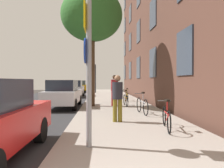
% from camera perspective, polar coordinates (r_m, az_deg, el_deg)
% --- Properties ---
extents(ground_plane, '(41.80, 41.80, 0.00)m').
position_cam_1_polar(ground_plane, '(16.48, -11.90, -4.67)').
color(ground_plane, '#332D28').
extents(road_asphalt, '(7.00, 38.00, 0.01)m').
position_cam_1_polar(road_asphalt, '(16.92, -18.97, -4.54)').
color(road_asphalt, '#2D2D30').
rests_on(road_asphalt, ground).
extents(sidewalk, '(4.20, 38.00, 0.12)m').
position_cam_1_polar(sidewalk, '(16.32, 0.38, -4.49)').
color(sidewalk, '#9E9389').
rests_on(sidewalk, ground).
extents(sign_post, '(0.16, 0.60, 3.39)m').
position_cam_1_polar(sign_post, '(4.71, -6.59, 6.59)').
color(sign_post, gray).
rests_on(sign_post, sidewalk).
extents(traffic_light, '(0.43, 0.24, 3.46)m').
position_cam_1_polar(traffic_light, '(25.73, -4.76, 2.91)').
color(traffic_light, black).
rests_on(traffic_light, sidewalk).
extents(tree_near, '(3.55, 3.55, 6.78)m').
position_cam_1_polar(tree_near, '(12.84, -5.52, 17.91)').
color(tree_near, '#4C3823').
rests_on(tree_near, sidewalk).
extents(bicycle_0, '(0.48, 1.70, 0.93)m').
position_cam_1_polar(bicycle_0, '(6.62, 14.57, -8.80)').
color(bicycle_0, black).
rests_on(bicycle_0, sidewalk).
extents(bicycle_1, '(0.42, 1.73, 0.98)m').
position_cam_1_polar(bicycle_1, '(9.46, 8.18, -5.71)').
color(bicycle_1, black).
rests_on(bicycle_1, sidewalk).
extents(bicycle_2, '(0.42, 1.66, 0.93)m').
position_cam_1_polar(bicycle_2, '(12.35, 3.72, -4.26)').
color(bicycle_2, black).
rests_on(bicycle_2, sidewalk).
extents(bicycle_3, '(0.42, 1.62, 0.93)m').
position_cam_1_polar(bicycle_3, '(15.37, 4.05, -3.25)').
color(bicycle_3, black).
rests_on(bicycle_3, sidewalk).
extents(bicycle_4, '(0.42, 1.64, 0.93)m').
position_cam_1_polar(bicycle_4, '(18.34, 2.55, -2.58)').
color(bicycle_4, black).
rests_on(bicycle_4, sidewalk).
extents(pedestrian_0, '(0.50, 0.50, 1.67)m').
position_cam_1_polar(pedestrian_0, '(7.52, 1.50, -3.05)').
color(pedestrian_0, olive).
rests_on(pedestrian_0, sidewalk).
extents(pedestrian_1, '(0.41, 0.41, 1.81)m').
position_cam_1_polar(pedestrian_1, '(12.30, 0.66, -1.16)').
color(pedestrian_1, maroon).
rests_on(pedestrian_1, sidewalk).
extents(car_1, '(1.78, 4.37, 1.62)m').
position_cam_1_polar(car_1, '(12.69, -12.98, -2.52)').
color(car_1, silver).
rests_on(car_1, road_asphalt).
extents(car_2, '(1.92, 4.24, 1.62)m').
position_cam_1_polar(car_2, '(21.00, -10.37, -1.17)').
color(car_2, '#B7B7BC').
rests_on(car_2, road_asphalt).
extents(car_3, '(1.94, 4.22, 1.62)m').
position_cam_1_polar(car_3, '(29.29, -8.63, -0.58)').
color(car_3, orange).
rests_on(car_3, road_asphalt).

